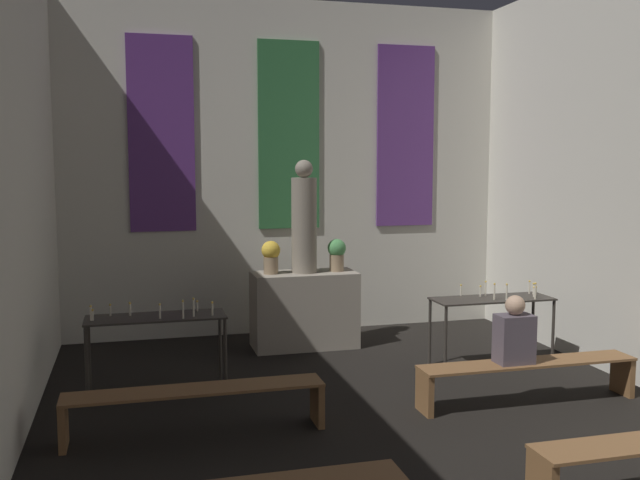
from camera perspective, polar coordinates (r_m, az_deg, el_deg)
wall_back at (r=10.09m, az=-2.59°, el=5.86°), size 6.43×0.16×4.63m
altar at (r=9.35m, az=-1.26°, el=-5.59°), size 1.35×0.62×0.99m
statue at (r=9.18m, az=-1.28°, el=1.55°), size 0.33×0.33×1.45m
flower_vase_left at (r=9.13m, az=-3.95°, el=-1.26°), size 0.24×0.24×0.43m
flower_vase_right at (r=9.34m, az=1.34°, el=-1.08°), size 0.24×0.24×0.43m
candle_rack_left at (r=7.65m, az=-12.98°, el=-6.66°), size 1.43×0.50×1.02m
candle_rack_right at (r=8.68m, az=13.63°, el=-5.14°), size 1.43×0.50×1.02m
pew_back_left at (r=6.54m, az=-9.91°, el=-12.49°), size 2.28×0.36×0.43m
pew_back_right at (r=7.54m, az=16.29°, el=-10.09°), size 2.28×0.36×0.43m
person_seated at (r=7.36m, az=15.28°, el=-7.25°), size 0.36×0.24×0.68m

